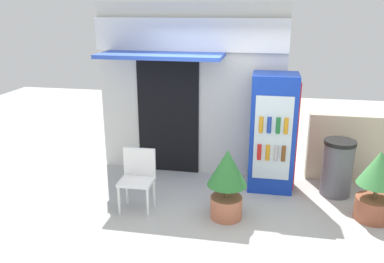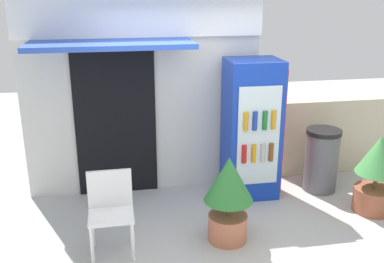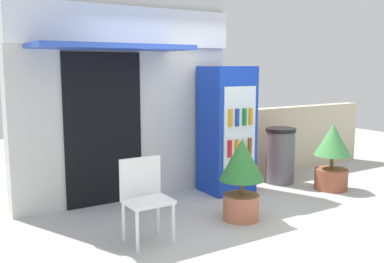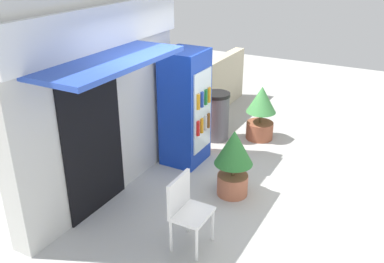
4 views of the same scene
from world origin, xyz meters
TOP-DOWN VIEW (x-y plane):
  - ground at (0.00, 0.00)m, footprint 16.00×16.00m
  - storefront_building at (-0.68, 1.69)m, footprint 3.12×1.11m
  - drink_cooler at (0.73, 1.20)m, footprint 0.70×0.65m
  - plastic_chair at (-1.14, 0.14)m, footprint 0.47×0.39m
  - potted_plant_near_shop at (0.13, 0.10)m, footprint 0.54×0.54m
  - potted_plant_curbside at (2.11, 0.43)m, footprint 0.54×0.54m
  - trash_bin at (1.72, 1.13)m, footprint 0.47×0.47m
  - stone_boundary_wall at (2.75, 1.72)m, footprint 2.86×0.21m

SIDE VIEW (x-z plane):
  - ground at x=0.00m, z-range 0.00..0.00m
  - trash_bin at x=1.72m, z-range 0.00..0.88m
  - plastic_chair at x=-1.14m, z-range 0.08..0.96m
  - potted_plant_curbside at x=2.11m, z-range 0.05..1.04m
  - stone_boundary_wall at x=2.75m, z-range 0.00..1.13m
  - potted_plant_near_shop at x=0.13m, z-range 0.08..1.07m
  - drink_cooler at x=0.73m, z-range 0.00..1.84m
  - storefront_building at x=-0.68m, z-range 0.05..2.92m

